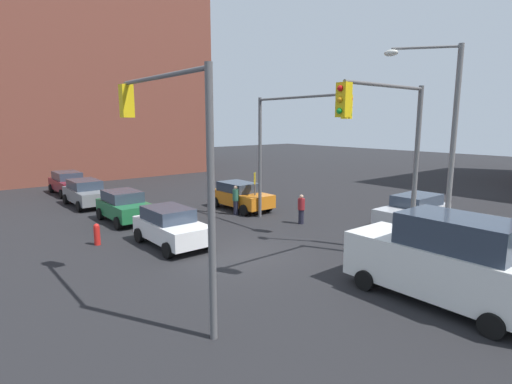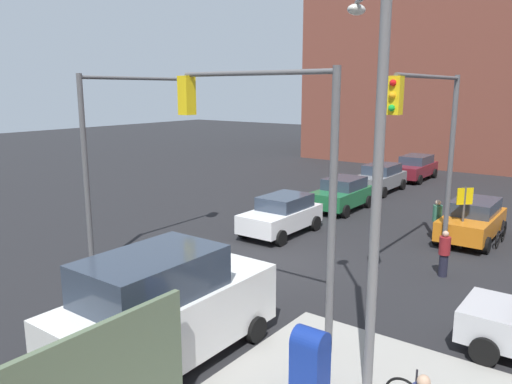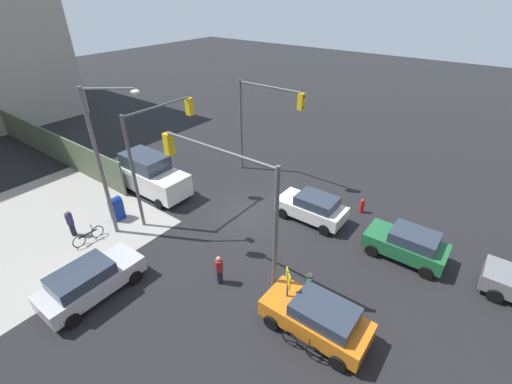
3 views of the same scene
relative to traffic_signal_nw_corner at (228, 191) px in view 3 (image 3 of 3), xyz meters
name	(u,v)px [view 3 (image 3 of 3)]	position (x,y,z in m)	size (l,w,h in m)	color
ground_plane	(254,216)	(2.15, -4.50, -4.67)	(120.00, 120.00, 0.00)	black
sidewalk_corner	(26,234)	(11.15, 4.50, -4.66)	(12.00, 12.00, 0.01)	#9E9B93
construction_fence	(43,141)	(20.81, -1.30, -3.47)	(21.32, 0.12, 2.40)	#56664C
traffic_signal_nw_corner	(228,191)	(0.00, 0.00, 0.00)	(6.08, 0.36, 6.50)	#59595B
traffic_signal_se_corner	(263,113)	(4.75, -9.00, -0.06)	(5.04, 0.36, 6.50)	#59595B
traffic_signal_ne_corner	(157,141)	(6.65, -1.76, -0.08)	(0.36, 4.70, 6.50)	#59595B
street_lamp_corner	(105,155)	(7.06, 1.07, 0.03)	(2.27, 1.76, 8.00)	slate
warning_sign_two_way	(288,286)	(-3.25, 0.38, -3.03)	(0.48, 0.48, 2.40)	#4C4C4C
mailbox_blue	(116,208)	(8.35, 0.50, -3.90)	(0.56, 0.64, 1.43)	navy
fire_hydrant	(362,205)	(-2.85, -8.70, -4.18)	(0.26, 0.26, 0.94)	red
hatchback_green	(407,244)	(-6.14, -6.19, -3.83)	(3.82, 2.02, 1.62)	#1E6638
coupe_orange	(317,317)	(-4.66, 0.41, -3.82)	(4.22, 2.02, 1.62)	orange
hatchback_white	(312,207)	(-0.78, -6.26, -3.82)	(3.96, 2.02, 1.62)	white
coupe_silver	(90,281)	(4.16, 4.62, -3.82)	(2.02, 4.37, 1.62)	#B7BABF
van_white_delivery	(150,175)	(9.21, -2.70, -3.39)	(5.40, 2.32, 2.62)	white
pedestrian_crossing	(219,269)	(0.15, 0.70, -3.87)	(0.36, 0.36, 1.54)	maroon
pedestrian_waiting	(70,223)	(8.95, 2.90, -3.83)	(0.36, 0.36, 1.62)	navy
pedestrian_walking_north	(308,287)	(-3.65, -0.70, -3.79)	(0.36, 0.36, 1.69)	#2D664C
bicycle_leaning_on_fence	(88,236)	(7.75, 2.70, -4.32)	(0.05, 1.75, 0.97)	black
bicycle_at_crosswalk	(302,346)	(-4.65, 1.50, -4.32)	(1.75, 0.05, 0.97)	black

